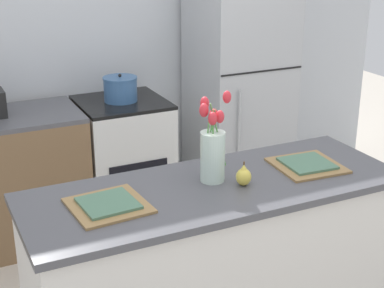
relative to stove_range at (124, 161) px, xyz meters
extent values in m
cube|color=silver|center=(-0.10, 0.40, 0.89)|extent=(5.20, 0.08, 2.70)
cube|color=silver|center=(-0.10, -1.60, -0.01)|extent=(1.76, 0.62, 0.91)
cube|color=#4C4C51|center=(-0.10, -1.60, 0.47)|extent=(1.80, 0.66, 0.03)
cube|color=silver|center=(0.00, 0.00, -0.01)|extent=(0.60, 0.60, 0.90)
cube|color=black|center=(0.00, 0.00, 0.45)|extent=(0.60, 0.60, 0.02)
cube|color=black|center=(0.00, -0.30, -0.05)|extent=(0.42, 0.01, 0.29)
cube|color=#B7BABC|center=(0.95, 0.00, 0.43)|extent=(0.68, 0.64, 1.78)
cube|color=black|center=(0.95, -0.32, 0.64)|extent=(0.67, 0.01, 0.01)
cylinder|color=#B2B5B7|center=(0.76, -0.34, 0.15)|extent=(0.02, 0.02, 0.77)
cylinder|color=silver|center=(-0.09, -1.54, 0.60)|extent=(0.12, 0.12, 0.24)
cylinder|color=#569E4C|center=(-0.06, -1.54, 0.71)|extent=(0.09, 0.01, 0.32)
ellipsoid|color=red|center=(-0.02, -1.54, 0.88)|extent=(0.04, 0.04, 0.06)
cylinder|color=#569E4C|center=(-0.07, -1.52, 0.66)|extent=(0.03, 0.04, 0.22)
ellipsoid|color=red|center=(-0.06, -1.50, 0.79)|extent=(0.04, 0.04, 0.07)
cylinder|color=#569E4C|center=(-0.10, -1.53, 0.69)|extent=(0.04, 0.06, 0.29)
ellipsoid|color=red|center=(-0.11, -1.50, 0.86)|extent=(0.04, 0.04, 0.06)
cylinder|color=#569E4C|center=(-0.12, -1.54, 0.68)|extent=(0.04, 0.01, 0.27)
ellipsoid|color=red|center=(-0.13, -1.54, 0.84)|extent=(0.04, 0.04, 0.06)
cylinder|color=#569E4C|center=(-0.10, -1.57, 0.67)|extent=(0.03, 0.04, 0.24)
ellipsoid|color=red|center=(-0.11, -1.58, 0.81)|extent=(0.04, 0.04, 0.06)
cylinder|color=#569E4C|center=(-0.08, -1.55, 0.67)|extent=(0.03, 0.05, 0.24)
ellipsoid|color=red|center=(-0.07, -1.58, 0.81)|extent=(0.04, 0.04, 0.06)
ellipsoid|color=#E5CC4C|center=(0.02, -1.65, 0.53)|extent=(0.07, 0.07, 0.08)
cone|color=#E5CC4C|center=(0.02, -1.65, 0.57)|extent=(0.04, 0.04, 0.03)
cylinder|color=brown|center=(0.02, -1.65, 0.59)|extent=(0.01, 0.01, 0.02)
cube|color=olive|center=(-0.62, -1.59, 0.49)|extent=(0.34, 0.34, 0.01)
cube|color=#477056|center=(-0.62, -1.59, 0.50)|extent=(0.24, 0.24, 0.01)
cube|color=olive|center=(0.42, -1.59, 0.49)|extent=(0.34, 0.34, 0.01)
cube|color=#477056|center=(0.42, -1.59, 0.50)|extent=(0.24, 0.24, 0.01)
cylinder|color=#386093|center=(0.00, 0.00, 0.54)|extent=(0.23, 0.23, 0.16)
cylinder|color=#386093|center=(0.00, 0.00, 0.62)|extent=(0.24, 0.24, 0.01)
sphere|color=black|center=(0.00, 0.00, 0.64)|extent=(0.02, 0.02, 0.02)
camera|label=1|loc=(-1.28, -3.79, 1.61)|focal=55.00mm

